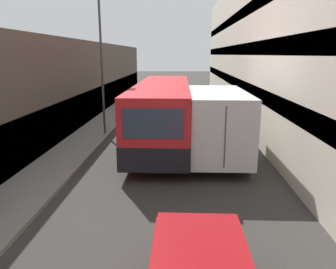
{
  "coord_description": "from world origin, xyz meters",
  "views": [
    {
      "loc": [
        0.43,
        -0.02,
        4.45
      ],
      "look_at": [
        -0.06,
        11.57,
        1.6
      ],
      "focal_mm": 35.0,
      "sensor_mm": 36.0,
      "label": 1
    }
  ],
  "objects_px": {
    "bus": "(163,111)",
    "street_lamp": "(100,36)",
    "panel_van": "(157,94)",
    "box_truck": "(215,119)"
  },
  "relations": [
    {
      "from": "panel_van",
      "to": "street_lamp",
      "type": "bearing_deg",
      "value": -101.74
    },
    {
      "from": "box_truck",
      "to": "panel_van",
      "type": "xyz_separation_m",
      "value": [
        -3.63,
        13.53,
        -0.45
      ]
    },
    {
      "from": "bus",
      "to": "panel_van",
      "type": "relative_size",
      "value": 2.85
    },
    {
      "from": "bus",
      "to": "panel_van",
      "type": "distance_m",
      "value": 11.56
    },
    {
      "from": "box_truck",
      "to": "panel_van",
      "type": "height_order",
      "value": "box_truck"
    },
    {
      "from": "panel_van",
      "to": "street_lamp",
      "type": "height_order",
      "value": "street_lamp"
    },
    {
      "from": "panel_van",
      "to": "street_lamp",
      "type": "relative_size",
      "value": 0.54
    },
    {
      "from": "bus",
      "to": "street_lamp",
      "type": "height_order",
      "value": "street_lamp"
    },
    {
      "from": "panel_van",
      "to": "street_lamp",
      "type": "distance_m",
      "value": 11.38
    },
    {
      "from": "bus",
      "to": "box_truck",
      "type": "distance_m",
      "value": 3.19
    }
  ]
}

